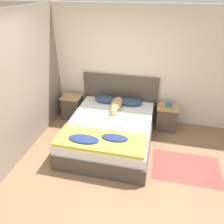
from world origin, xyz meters
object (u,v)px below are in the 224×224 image
Objects in this scene: nightstand_left at (73,107)px; dog at (116,104)px; pillow_right at (131,102)px; pillow_left at (106,99)px; bed at (110,132)px; book_stack at (168,106)px; nightstand_right at (166,118)px.

nightstand_left is 0.71× the size of dog.
pillow_left is at bearing 180.00° from pillow_right.
bed is 1.36m from nightstand_left.
pillow_right is at bearing 178.61° from book_stack.
nightstand_right is at bearing 10.29° from dog.
book_stack is at bearing 35.05° from bed.
pillow_right is 0.64× the size of dog.
pillow_left reaches higher than nightstand_right.
pillow_left is at bearing 179.18° from book_stack.
pillow_left is (0.83, 0.03, 0.29)m from nightstand_left.
bed is at bearing -34.84° from nightstand_left.
nightstand_right is at bearing 34.84° from bed.
nightstand_left is 1.43m from pillow_right.
bed is 3.97× the size of pillow_right.
pillow_left reaches higher than bed.
nightstand_right is 1.16m from dog.
bed is at bearing -70.21° from pillow_left.
nightstand_left is 2.23m from nightstand_right.
bed is 8.71× the size of book_stack.
dog is (0.01, 0.58, 0.34)m from bed.
pillow_left is at bearing 178.87° from nightstand_right.
book_stack is (1.12, 0.78, 0.33)m from bed.
pillow_right is 0.36m from dog.
dog is (-0.28, -0.23, 0.02)m from pillow_right.
dog is at bearing -37.07° from pillow_left.
pillow_right reaches higher than book_stack.
book_stack reaches higher than nightstand_right.
book_stack is at bearing 73.26° from nightstand_right.
dog is 3.42× the size of book_stack.
dog reaches higher than bed.
pillow_right reaches higher than bed.
book_stack is (0.00, 0.01, 0.30)m from nightstand_right.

